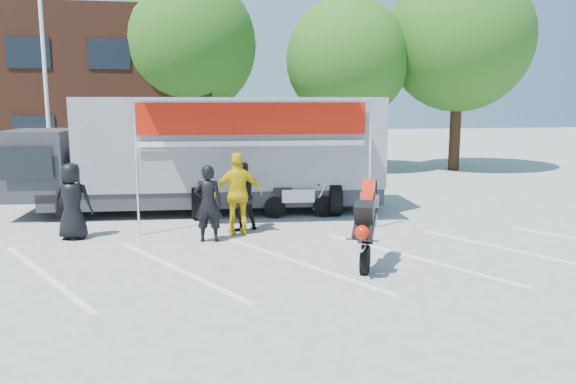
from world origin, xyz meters
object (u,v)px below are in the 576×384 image
object	(u,v)px
tree_left	(186,45)
spectator_leather_c	(241,196)
flagpole	(51,42)
tree_mid	(347,60)
stunt_bike_rider	(369,264)
spectator_leather_a	(72,201)
tree_right	(459,39)
spectator_hivis	(238,194)
spectator_leather_b	(208,204)
parked_motorcycle	(299,217)
transporter_truck	(217,211)

from	to	relation	value
tree_left	spectator_leather_c	size ratio (longest dim) A/B	5.08
flagpole	tree_mid	world-z (taller)	flagpole
stunt_bike_rider	spectator_leather_a	bearing A→B (deg)	177.85
tree_right	spectator_hivis	xyz separation A→B (m)	(-10.80, -10.89, -4.89)
spectator_leather_b	tree_mid	bearing A→B (deg)	-109.52
parked_motorcycle	spectator_leather_c	world-z (taller)	spectator_leather_c
tree_mid	spectator_leather_c	size ratio (longest dim) A/B	4.52
tree_mid	stunt_bike_rider	bearing A→B (deg)	-103.65
tree_mid	spectator_leather_a	bearing A→B (deg)	-130.70
tree_left	spectator_leather_c	xyz separation A→B (m)	(1.30, -11.94, -4.72)
transporter_truck	spectator_leather_b	distance (m)	3.63
tree_left	stunt_bike_rider	bearing A→B (deg)	-77.04
tree_mid	parked_motorcycle	bearing A→B (deg)	-112.33
stunt_bike_rider	tree_mid	bearing A→B (deg)	101.21
tree_left	flagpole	bearing A→B (deg)	-125.28
flagpole	parked_motorcycle	world-z (taller)	flagpole
tree_mid	transporter_truck	world-z (taller)	tree_mid
spectator_leather_c	tree_right	bearing A→B (deg)	-159.75
tree_right	stunt_bike_rider	world-z (taller)	tree_right
tree_left	spectator_hivis	bearing A→B (deg)	-84.46
tree_right	stunt_bike_rider	distance (m)	17.24
tree_left	spectator_hivis	world-z (taller)	tree_left
tree_left	transporter_truck	xyz separation A→B (m)	(0.80, -9.45, -5.57)
parked_motorcycle	spectator_leather_b	distance (m)	3.50
tree_right	parked_motorcycle	size ratio (longest dim) A/B	4.63
spectator_leather_a	spectator_leather_b	world-z (taller)	spectator_leather_a
flagpole	tree_left	distance (m)	7.37
tree_right	transporter_truck	size ratio (longest dim) A/B	0.89
transporter_truck	spectator_leather_c	world-z (taller)	spectator_leather_c
tree_left	spectator_leather_c	bearing A→B (deg)	-83.81
flagpole	spectator_hivis	distance (m)	9.33
tree_mid	parked_motorcycle	xyz separation A→B (m)	(-3.99, -9.72, -4.94)
transporter_truck	spectator_leather_a	world-z (taller)	spectator_leather_a
tree_right	spectator_leather_b	distance (m)	17.01
spectator_leather_c	spectator_hivis	world-z (taller)	spectator_hivis
spectator_leather_c	spectator_hivis	bearing A→B (deg)	54.41
tree_left	stunt_bike_rider	size ratio (longest dim) A/B	4.57
spectator_leather_b	tree_left	bearing A→B (deg)	-78.81
tree_mid	spectator_leather_c	distance (m)	13.00
parked_motorcycle	flagpole	bearing A→B (deg)	60.44
spectator_leather_b	spectator_hivis	distance (m)	0.93
tree_mid	spectator_leather_a	distance (m)	15.30
spectator_leather_b	spectator_leather_c	distance (m)	1.31
tree_left	spectator_leather_c	distance (m)	12.90
spectator_leather_a	spectator_leather_b	bearing A→B (deg)	171.05
parked_motorcycle	spectator_leather_a	world-z (taller)	spectator_leather_a
parked_motorcycle	spectator_leather_a	xyz separation A→B (m)	(-5.63, -1.47, 0.89)
stunt_bike_rider	spectator_hivis	bearing A→B (deg)	153.26
transporter_truck	spectator_hivis	size ratio (longest dim) A/B	5.20
tree_left	parked_motorcycle	world-z (taller)	tree_left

